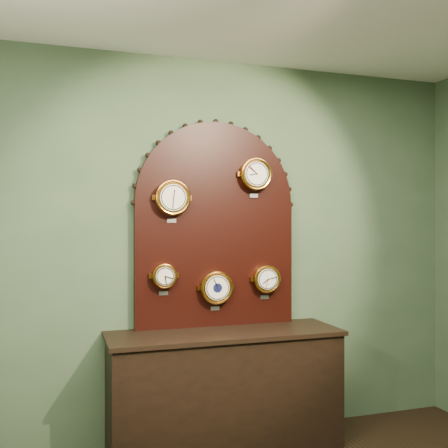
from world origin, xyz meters
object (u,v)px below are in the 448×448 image
object	(u,v)px
display_board	(216,218)
roman_clock	(173,198)
arabic_clock	(255,174)
tide_clock	(266,279)
hygrometer	(164,276)
barometer	(216,287)
shop_counter	(225,393)

from	to	relation	value
display_board	roman_clock	xyz separation A→B (m)	(-0.34, -0.07, 0.14)
roman_clock	arabic_clock	xyz separation A→B (m)	(0.63, 0.00, 0.18)
arabic_clock	tide_clock	bearing A→B (deg)	0.58
arabic_clock	display_board	bearing A→B (deg)	166.91
hygrometer	barometer	distance (m)	0.39
shop_counter	roman_clock	xyz separation A→B (m)	(-0.34, 0.15, 1.37)
display_board	hygrometer	world-z (taller)	display_board
roman_clock	barometer	size ratio (longest dim) A/B	1.04
display_board	roman_clock	size ratio (longest dim) A/B	5.03
display_board	tide_clock	distance (m)	0.60
roman_clock	display_board	bearing A→B (deg)	11.21
display_board	barometer	xyz separation A→B (m)	(-0.02, -0.07, -0.51)
arabic_clock	hygrometer	distance (m)	1.01
roman_clock	tide_clock	xyz separation A→B (m)	(0.72, 0.00, -0.60)
shop_counter	arabic_clock	xyz separation A→B (m)	(0.29, 0.15, 1.55)
display_board	tide_clock	size ratio (longest dim) A/B	5.87
display_board	tide_clock	bearing A→B (deg)	-9.99
display_board	roman_clock	world-z (taller)	display_board
hygrometer	barometer	xyz separation A→B (m)	(0.38, -0.00, -0.10)
roman_clock	shop_counter	bearing A→B (deg)	-24.22
hygrometer	display_board	bearing A→B (deg)	9.30
display_board	arabic_clock	world-z (taller)	display_board
barometer	tide_clock	world-z (taller)	tide_clock
hygrometer	barometer	size ratio (longest dim) A/B	0.78
hygrometer	barometer	world-z (taller)	hygrometer
arabic_clock	tide_clock	size ratio (longest dim) A/B	1.13
tide_clock	hygrometer	bearing A→B (deg)	179.93
hygrometer	roman_clock	bearing A→B (deg)	-1.95
shop_counter	roman_clock	bearing A→B (deg)	155.78
roman_clock	hygrometer	distance (m)	0.55
display_board	hygrometer	bearing A→B (deg)	-170.70
roman_clock	hygrometer	size ratio (longest dim) A/B	1.33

